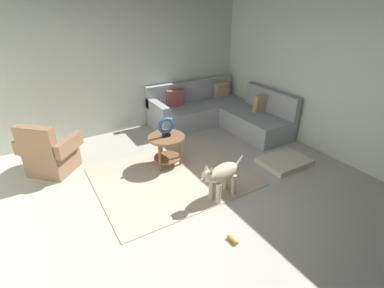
% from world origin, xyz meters
% --- Properties ---
extents(ground_plane, '(6.00, 6.00, 0.10)m').
position_xyz_m(ground_plane, '(0.00, 0.00, -0.05)').
color(ground_plane, '#B7B2A8').
extents(wall_back, '(6.00, 0.12, 2.70)m').
position_xyz_m(wall_back, '(0.00, 2.94, 1.35)').
color(wall_back, silver).
rests_on(wall_back, ground_plane).
extents(wall_right, '(0.12, 6.00, 2.70)m').
position_xyz_m(wall_right, '(2.94, 0.00, 1.35)').
color(wall_right, silver).
rests_on(wall_right, ground_plane).
extents(area_rug, '(2.30, 1.90, 0.01)m').
position_xyz_m(area_rug, '(0.15, 0.70, 0.01)').
color(area_rug, '#BCAD93').
rests_on(area_rug, ground_plane).
extents(sectional_couch, '(2.20, 2.25, 0.88)m').
position_xyz_m(sectional_couch, '(1.99, 2.01, 0.29)').
color(sectional_couch, '#9EA3A8').
rests_on(sectional_couch, ground_plane).
extents(armchair, '(0.99, 0.99, 0.88)m').
position_xyz_m(armchair, '(-1.43, 1.83, 0.32)').
color(armchair, '#936B4C').
rests_on(armchair, ground_plane).
extents(side_table, '(0.60, 0.60, 0.54)m').
position_xyz_m(side_table, '(0.25, 1.06, 0.42)').
color(side_table, brown).
rests_on(side_table, ground_plane).
extents(torus_sculpture, '(0.28, 0.08, 0.33)m').
position_xyz_m(torus_sculpture, '(0.25, 1.06, 0.71)').
color(torus_sculpture, black).
rests_on(torus_sculpture, side_table).
extents(dog_bed_mat, '(0.80, 0.60, 0.09)m').
position_xyz_m(dog_bed_mat, '(1.98, 0.08, 0.04)').
color(dog_bed_mat, beige).
rests_on(dog_bed_mat, ground_plane).
extents(dog, '(0.84, 0.32, 0.63)m').
position_xyz_m(dog, '(0.48, -0.11, 0.38)').
color(dog, beige).
rests_on(dog, ground_plane).
extents(dog_toy_rope, '(0.06, 0.15, 0.05)m').
position_xyz_m(dog_toy_rope, '(0.12, -0.86, 0.03)').
color(dog_toy_rope, orange).
rests_on(dog_toy_rope, ground_plane).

